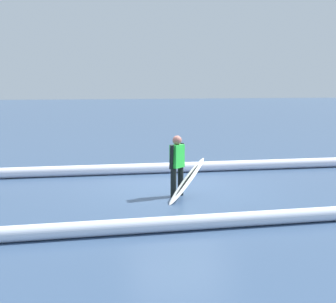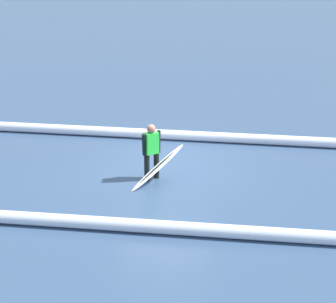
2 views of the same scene
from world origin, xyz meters
name	(u,v)px [view 1 (image 1 of 2)]	position (x,y,z in m)	size (l,w,h in m)	color
ground_plane	(179,189)	(0.00, 0.00, 0.00)	(167.06, 167.06, 0.00)	#344C6D
surfer	(177,163)	(0.26, 0.74, 0.82)	(0.43, 0.44, 1.46)	black
surfboard	(187,180)	(0.07, 0.98, 0.43)	(1.34, 1.32, 0.89)	white
wave_crest_foreground	(79,171)	(2.37, -2.48, 0.15)	(0.31, 0.31, 23.49)	white
wave_crest_midground	(291,216)	(-1.28, 3.47, 0.14)	(0.28, 0.28, 22.66)	white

